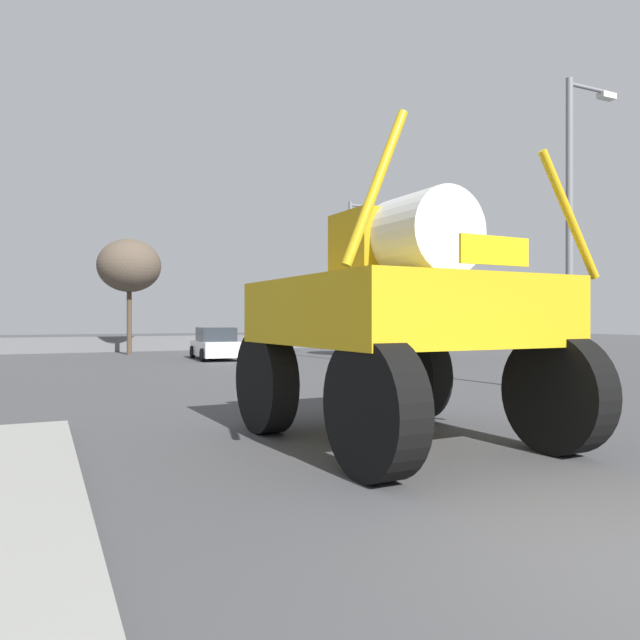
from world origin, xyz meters
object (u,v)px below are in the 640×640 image
at_px(oversize_sprayer, 400,317).
at_px(streetlight_far_right, 354,271).
at_px(bare_tree_far_center, 129,266).
at_px(streetlight_near_right, 573,219).
at_px(bare_tree_right, 404,266).
at_px(sedan_ahead, 216,344).
at_px(traffic_signal_near_right, 432,280).

xyz_separation_m(oversize_sprayer, streetlight_far_right, (7.99, 16.26, 2.18)).
bearing_deg(bare_tree_far_center, streetlight_near_right, -69.70).
bearing_deg(bare_tree_right, streetlight_near_right, -104.16).
xyz_separation_m(oversize_sprayer, bare_tree_far_center, (-0.72, 25.55, 2.82)).
distance_m(sedan_ahead, streetlight_far_right, 7.41).
height_order(traffic_signal_near_right, bare_tree_right, bare_tree_right).
xyz_separation_m(sedan_ahead, streetlight_near_right, (5.01, -16.43, 3.79)).
bearing_deg(oversize_sprayer, streetlight_far_right, -28.43).
relative_size(traffic_signal_near_right, streetlight_far_right, 0.55).
bearing_deg(streetlight_near_right, streetlight_far_right, 87.72).
bearing_deg(traffic_signal_near_right, sedan_ahead, 96.73).
relative_size(oversize_sprayer, traffic_signal_near_right, 1.30).
bearing_deg(sedan_ahead, oversize_sprayer, 176.55).
distance_m(oversize_sprayer, bare_tree_right, 19.65).
bearing_deg(streetlight_far_right, traffic_signal_near_right, -108.52).
relative_size(bare_tree_right, bare_tree_far_center, 0.95).
height_order(sedan_ahead, streetlight_near_right, streetlight_near_right).
relative_size(streetlight_near_right, bare_tree_far_center, 1.31).
distance_m(oversize_sprayer, bare_tree_far_center, 25.72).
height_order(oversize_sprayer, streetlight_far_right, streetlight_far_right).
bearing_deg(traffic_signal_near_right, streetlight_near_right, -26.16).
distance_m(traffic_signal_near_right, bare_tree_far_center, 21.21).
bearing_deg(bare_tree_right, oversize_sprayer, -123.38).
bearing_deg(streetlight_near_right, traffic_signal_near_right, 153.84).
relative_size(traffic_signal_near_right, streetlight_near_right, 0.49).
relative_size(sedan_ahead, streetlight_far_right, 0.58).
xyz_separation_m(streetlight_far_right, bare_tree_right, (2.74, 0.01, 0.34)).
bearing_deg(streetlight_far_right, streetlight_near_right, -92.28).
bearing_deg(sedan_ahead, bare_tree_right, -109.69).
bearing_deg(bare_tree_far_center, oversize_sprayer, -88.39).
bearing_deg(oversize_sprayer, sedan_ahead, -9.36).
xyz_separation_m(sedan_ahead, bare_tree_far_center, (-3.18, 5.71, 4.05)).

